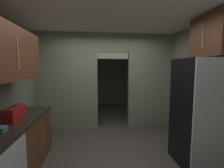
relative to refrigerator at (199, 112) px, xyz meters
The scene contains 10 objects.
ground 1.75m from the refrigerator, behind, with size 20.00×20.00×0.00m, color #47423D.
kitchen_overhead_slab 2.38m from the refrigerator, 153.16° to the left, with size 4.16×7.23×0.06m, color silver.
kitchen_partition 2.44m from the refrigerator, 128.87° to the left, with size 3.76×0.12×2.61m.
adjoining_room_shell 4.15m from the refrigerator, 110.76° to the left, with size 3.76×2.90×2.61m.
refrigerator is the anchor object (origin of this frame).
lower_cabinet_run 3.06m from the refrigerator, behind, with size 0.65×1.92×0.90m.
upper_cabinet_counterside 3.17m from the refrigerator, behind, with size 0.36×1.73×0.77m.
upper_cabinet_fridgeside 1.34m from the refrigerator, 22.88° to the left, with size 0.36×0.78×0.73m.
boombox 2.99m from the refrigerator, behind, with size 0.17×0.42×0.23m.
book_stack 2.98m from the refrigerator, behind, with size 0.12×0.15×0.05m.
Camera 1 is at (-0.32, -2.66, 1.68)m, focal length 24.85 mm.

